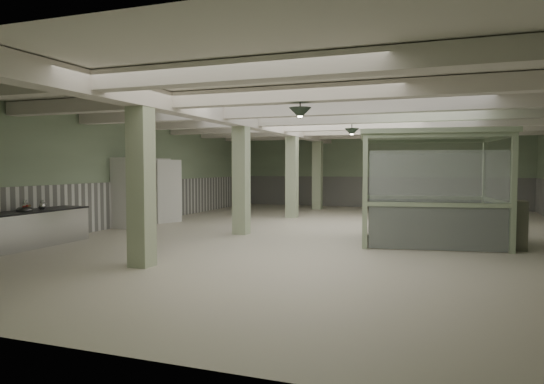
% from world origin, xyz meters
% --- Properties ---
extents(floor, '(20.00, 20.00, 0.00)m').
position_xyz_m(floor, '(0.00, 0.00, 0.00)').
color(floor, beige).
rests_on(floor, ground).
extents(ceiling, '(14.00, 20.00, 0.02)m').
position_xyz_m(ceiling, '(0.00, 0.00, 3.60)').
color(ceiling, silver).
rests_on(ceiling, wall_back).
extents(wall_back, '(14.00, 0.02, 3.60)m').
position_xyz_m(wall_back, '(0.00, 10.00, 1.80)').
color(wall_back, '#99B18E').
rests_on(wall_back, floor).
extents(wall_front, '(14.00, 0.02, 3.60)m').
position_xyz_m(wall_front, '(0.00, -10.00, 1.80)').
color(wall_front, '#99B18E').
rests_on(wall_front, floor).
extents(wall_left, '(0.02, 20.00, 3.60)m').
position_xyz_m(wall_left, '(-7.00, 0.00, 1.80)').
color(wall_left, '#99B18E').
rests_on(wall_left, floor).
extents(wainscot_left, '(0.05, 19.90, 1.50)m').
position_xyz_m(wainscot_left, '(-6.97, 0.00, 0.75)').
color(wainscot_left, white).
rests_on(wainscot_left, floor).
extents(wainscot_back, '(13.90, 0.05, 1.50)m').
position_xyz_m(wainscot_back, '(0.00, 9.97, 0.75)').
color(wainscot_back, white).
rests_on(wainscot_back, floor).
extents(girder, '(0.45, 19.90, 0.40)m').
position_xyz_m(girder, '(-2.50, 0.00, 3.38)').
color(girder, silver).
rests_on(girder, ceiling).
extents(beam_a, '(13.90, 0.35, 0.32)m').
position_xyz_m(beam_a, '(0.00, -7.50, 3.42)').
color(beam_a, silver).
rests_on(beam_a, ceiling).
extents(beam_b, '(13.90, 0.35, 0.32)m').
position_xyz_m(beam_b, '(0.00, -5.00, 3.42)').
color(beam_b, silver).
rests_on(beam_b, ceiling).
extents(beam_c, '(13.90, 0.35, 0.32)m').
position_xyz_m(beam_c, '(0.00, -2.50, 3.42)').
color(beam_c, silver).
rests_on(beam_c, ceiling).
extents(beam_d, '(13.90, 0.35, 0.32)m').
position_xyz_m(beam_d, '(0.00, 0.00, 3.42)').
color(beam_d, silver).
rests_on(beam_d, ceiling).
extents(beam_e, '(13.90, 0.35, 0.32)m').
position_xyz_m(beam_e, '(0.00, 2.50, 3.42)').
color(beam_e, silver).
rests_on(beam_e, ceiling).
extents(beam_f, '(13.90, 0.35, 0.32)m').
position_xyz_m(beam_f, '(0.00, 5.00, 3.42)').
color(beam_f, silver).
rests_on(beam_f, ceiling).
extents(beam_g, '(13.90, 0.35, 0.32)m').
position_xyz_m(beam_g, '(0.00, 7.50, 3.42)').
color(beam_g, silver).
rests_on(beam_g, ceiling).
extents(column_a, '(0.42, 0.42, 3.60)m').
position_xyz_m(column_a, '(-2.50, -6.00, 1.80)').
color(column_a, '#B0BF9A').
rests_on(column_a, floor).
extents(column_b, '(0.42, 0.42, 3.60)m').
position_xyz_m(column_b, '(-2.50, -1.00, 1.80)').
color(column_b, '#B0BF9A').
rests_on(column_b, floor).
extents(column_c, '(0.42, 0.42, 3.60)m').
position_xyz_m(column_c, '(-2.50, 4.00, 1.80)').
color(column_c, '#B0BF9A').
rests_on(column_c, floor).
extents(column_d, '(0.42, 0.42, 3.60)m').
position_xyz_m(column_d, '(-2.50, 8.00, 1.80)').
color(column_d, '#B0BF9A').
rests_on(column_d, floor).
extents(pendant_front, '(0.44, 0.44, 0.22)m').
position_xyz_m(pendant_front, '(0.50, -5.00, 3.05)').
color(pendant_front, '#29372B').
rests_on(pendant_front, ceiling).
extents(pendant_mid, '(0.44, 0.44, 0.22)m').
position_xyz_m(pendant_mid, '(0.50, 0.50, 3.05)').
color(pendant_mid, '#29372B').
rests_on(pendant_mid, ceiling).
extents(pendant_back, '(0.44, 0.44, 0.22)m').
position_xyz_m(pendant_back, '(0.50, 5.50, 3.05)').
color(pendant_back, '#29372B').
rests_on(pendant_back, ceiling).
extents(pitcher_near, '(0.25, 0.27, 0.27)m').
position_xyz_m(pitcher_near, '(-6.57, -5.05, 1.04)').
color(pitcher_near, '#ADAEB2').
rests_on(pitcher_near, prep_counter).
extents(pitcher_far, '(0.23, 0.25, 0.26)m').
position_xyz_m(pitcher_far, '(-6.43, -4.65, 1.03)').
color(pitcher_far, '#ADAEB2').
rests_on(pitcher_far, prep_counter).
extents(veg_colander, '(0.52, 0.52, 0.18)m').
position_xyz_m(veg_colander, '(-6.55, -5.08, 0.99)').
color(veg_colander, '#414045').
rests_on(veg_colander, prep_counter).
extents(walkin_cooler, '(1.05, 2.62, 2.40)m').
position_xyz_m(walkin_cooler, '(-6.62, 0.02, 1.20)').
color(walkin_cooler, white).
rests_on(walkin_cooler, floor).
extents(guard_booth, '(4.02, 3.55, 2.91)m').
position_xyz_m(guard_booth, '(2.81, -0.74, 1.93)').
color(guard_booth, '#9EB28E').
rests_on(guard_booth, floor).
extents(filing_cabinet, '(0.41, 0.57, 1.19)m').
position_xyz_m(filing_cabinet, '(4.85, -1.27, 0.60)').
color(filing_cabinet, '#606252').
rests_on(filing_cabinet, floor).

